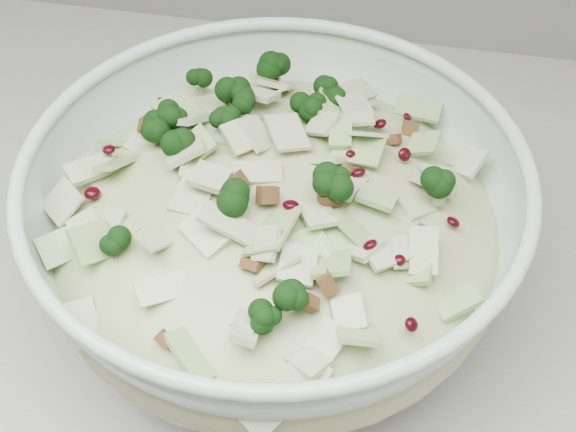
{
  "coord_description": "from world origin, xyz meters",
  "views": [
    {
      "loc": [
        0.69,
        1.21,
        1.42
      ],
      "look_at": [
        0.62,
        1.59,
        1.01
      ],
      "focal_mm": 50.0,
      "sensor_mm": 36.0,
      "label": 1
    }
  ],
  "objects": [
    {
      "name": "mixing_bowl",
      "position": [
        0.61,
        1.6,
        0.98
      ],
      "size": [
        0.4,
        0.4,
        0.15
      ],
      "rotation": [
        0.0,
        0.0,
        0.11
      ],
      "color": "silver",
      "rests_on": "counter"
    },
    {
      "name": "salad",
      "position": [
        0.61,
        1.6,
        1.0
      ],
      "size": [
        0.45,
        0.45,
        0.15
      ],
      "rotation": [
        0.0,
        0.0,
        0.42
      ],
      "color": "#B6C385",
      "rests_on": "mixing_bowl"
    }
  ]
}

